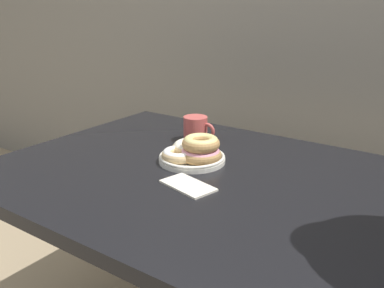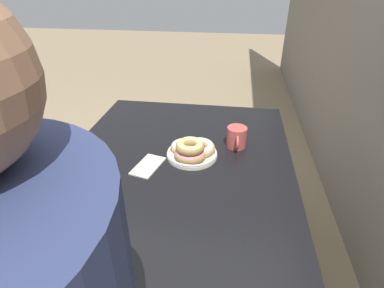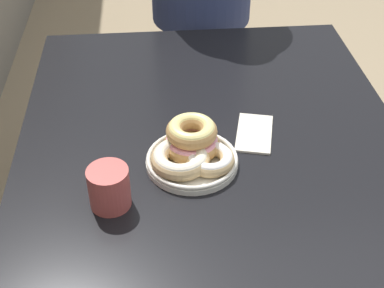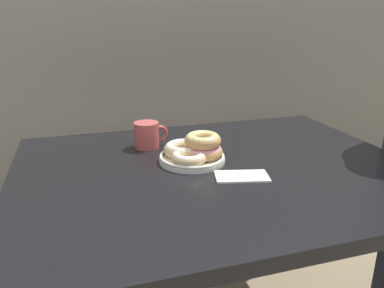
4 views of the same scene
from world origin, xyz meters
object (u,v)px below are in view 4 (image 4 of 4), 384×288
Objects in this scene: coffee_mug at (147,135)px; napkin at (242,176)px; donut_plate at (194,151)px; dining_table at (216,185)px.

coffee_mug is 0.72× the size of napkin.
napkin is (0.09, -0.16, -0.03)m from donut_plate.
napkin reaches higher than dining_table.
coffee_mug reaches higher than napkin.
coffee_mug is at bearing 125.64° from dining_table.
dining_table is at bearing -54.36° from coffee_mug.
donut_plate is at bearing -57.37° from coffee_mug.
dining_table is 0.13m from donut_plate.
dining_table is at bearing 110.03° from napkin.
napkin is (0.21, -0.35, -0.04)m from coffee_mug.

